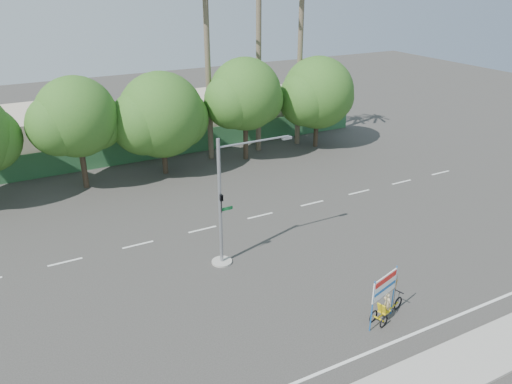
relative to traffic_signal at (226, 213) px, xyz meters
name	(u,v)px	position (x,y,z in m)	size (l,w,h in m)	color
ground	(301,288)	(2.20, -3.98, -2.92)	(120.00, 120.00, 0.00)	#33302D
fence	(163,146)	(2.20, 17.52, -1.92)	(38.00, 0.08, 2.00)	#336B3D
building_left	(27,137)	(-7.80, 22.02, -0.92)	(12.00, 8.00, 4.00)	beige
building_right	(227,113)	(10.20, 22.02, -1.12)	(14.00, 8.00, 3.60)	beige
tree_left	(76,120)	(-4.85, 14.02, 2.14)	(6.66, 5.60, 8.07)	#473828
tree_center	(161,117)	(1.14, 14.02, 1.55)	(7.62, 6.40, 7.85)	#473828
tree_right	(245,97)	(8.15, 14.02, 2.32)	(6.90, 5.80, 8.36)	#473828
tree_far_right	(317,95)	(15.15, 14.02, 1.73)	(7.38, 6.20, 7.94)	#473828
palm_tall	(259,25)	(10.20, 15.52, 7.55)	(3.73, 3.79, 17.45)	#70604C
palm_mid	(301,36)	(14.20, 15.52, 6.48)	(3.73, 3.79, 15.45)	#70604C
palm_short	(207,50)	(5.70, 15.52, 5.94)	(3.73, 3.79, 14.45)	#70604C
traffic_signal	(226,213)	(0.00, 0.00, 0.00)	(4.72, 1.10, 7.00)	gray
trike_billboard	(386,300)	(4.19, -7.80, -1.87)	(2.56, 1.05, 2.60)	black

